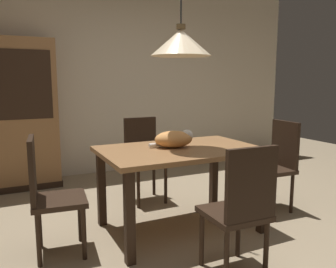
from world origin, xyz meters
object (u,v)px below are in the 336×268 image
chair_left_side (48,191)px  hutch_bookcase (10,118)px  chair_near_front (241,206)px  dining_table (180,159)px  chair_right_side (276,161)px  chair_far_back (144,155)px  cat_sleeping (174,139)px  pendant_lamp (181,42)px

chair_left_side → hutch_bookcase: size_ratio=0.50×
chair_near_front → chair_left_side: (-1.13, 0.89, 0.00)m
chair_near_front → dining_table: bearing=89.8°
dining_table → chair_right_side: chair_right_side is taller
chair_right_side → chair_left_side: (-2.26, 0.01, 0.00)m
chair_near_front → hutch_bookcase: 3.16m
chair_right_side → chair_near_front: same height
chair_near_front → chair_far_back: (0.00, 1.76, 0.00)m
dining_table → chair_right_side: size_ratio=1.51×
dining_table → cat_sleeping: size_ratio=3.50×
chair_left_side → hutch_bookcase: (-0.20, 1.95, 0.38)m
chair_near_front → chair_left_side: same height
chair_right_side → chair_left_side: 2.26m
chair_left_side → pendant_lamp: (1.13, -0.01, 1.15)m
dining_table → hutch_bookcase: bearing=124.1°
chair_left_side → chair_far_back: size_ratio=1.00×
chair_right_side → chair_left_side: bearing=179.7°
chair_far_back → cat_sleeping: (-0.03, -0.83, 0.32)m
dining_table → cat_sleeping: 0.19m
chair_right_side → chair_near_front: 1.43m
chair_left_side → pendant_lamp: bearing=-0.4°
dining_table → chair_left_side: size_ratio=1.51×
hutch_bookcase → dining_table: bearing=-55.9°
cat_sleeping → hutch_bookcase: (-1.30, 1.91, 0.06)m
chair_far_back → hutch_bookcase: hutch_bookcase is taller
dining_table → chair_right_side: (1.13, -0.00, -0.14)m
dining_table → pendant_lamp: size_ratio=1.08×
chair_right_side → pendant_lamp: 1.61m
cat_sleeping → hutch_bookcase: hutch_bookcase is taller
hutch_bookcase → pendant_lamp: bearing=-55.9°
chair_left_side → cat_sleeping: size_ratio=2.33×
dining_table → chair_far_back: chair_far_back is taller
chair_far_back → dining_table: bearing=-90.0°
cat_sleeping → chair_far_back: bearing=87.9°
dining_table → chair_far_back: bearing=90.0°
chair_right_side → hutch_bookcase: size_ratio=0.50×
chair_right_side → cat_sleeping: (-1.16, 0.06, 0.32)m
chair_right_side → hutch_bookcase: 3.17m
chair_far_back → hutch_bookcase: 1.75m
chair_far_back → hutch_bookcase: (-1.33, 1.08, 0.38)m
chair_right_side → chair_far_back: size_ratio=1.00×
chair_right_side → cat_sleeping: 1.20m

